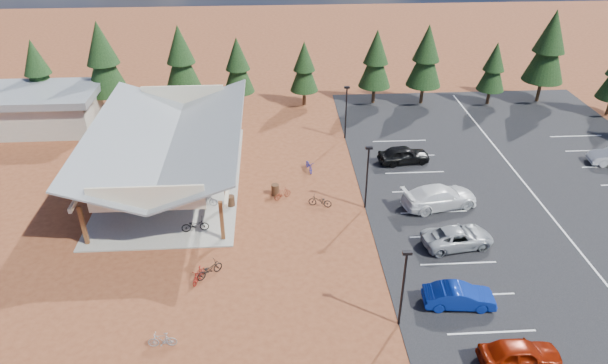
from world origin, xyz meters
The scene contains 38 objects.
ground centered at (0.00, 0.00, 0.00)m, with size 140.00×140.00×0.00m, color brown.
asphalt_lot centered at (18.50, 3.00, 0.02)m, with size 27.00×44.00×0.04m, color black.
concrete_pad centered at (-10.00, 7.00, 0.05)m, with size 10.60×18.60×0.10m, color gray.
bike_pavilion centered at (-10.00, 7.00, 3.82)m, with size 11.65×19.40×4.97m.
outbuilding centered at (-24.00, 18.00, 2.03)m, with size 11.00×7.00×3.90m.
lamp_post_0 centered at (5.00, -10.00, 2.98)m, with size 0.50×0.25×5.14m.
lamp_post_1 centered at (5.00, 2.00, 2.98)m, with size 0.50×0.25×5.14m.
lamp_post_2 centered at (5.00, 14.00, 2.98)m, with size 0.50×0.25×5.14m.
trash_bin_0 centered at (-5.10, 2.77, 0.45)m, with size 0.60×0.60×0.90m, color #3E2616.
trash_bin_1 centered at (-1.73, 4.26, 0.45)m, with size 0.60×0.60×0.90m, color #3E2616.
pine_0 centered at (-24.86, 21.33, 4.80)m, with size 3.38×3.38×7.87m.
pine_1 centered at (-18.25, 21.13, 5.86)m, with size 4.11×4.11×9.58m.
pine_2 centered at (-10.90, 22.46, 5.34)m, with size 3.76×3.76×8.75m.
pine_3 centered at (-5.17, 22.04, 4.60)m, with size 3.23×3.23×7.53m.
pine_4 centered at (1.66, 22.40, 4.21)m, with size 2.96×2.96×6.90m.
pine_5 centered at (9.14, 22.51, 4.85)m, with size 3.41×3.41×7.94m.
pine_6 centered at (14.30, 22.08, 5.20)m, with size 3.65×3.65×8.51m.
pine_7 centered at (21.41, 21.46, 4.10)m, with size 2.89×2.89×6.73m.
pine_8 centered at (27.08, 21.87, 6.01)m, with size 4.22×4.22×9.83m.
bike_0 centered at (-10.94, 2.32, 0.52)m, with size 0.56×1.61×0.85m, color black.
bike_1 centered at (-12.46, 3.79, 0.61)m, with size 0.48×1.70×1.02m, color #9D9FA5.
bike_2 centered at (-11.32, 7.91, 0.51)m, with size 0.54×1.54×0.81m, color navy.
bike_3 centered at (-11.30, 12.31, 0.61)m, with size 0.48×1.70×1.02m, color #9E1212.
bike_4 centered at (-7.40, -0.40, 0.60)m, with size 0.67×1.91×1.00m, color black.
bike_5 centered at (-6.92, 2.81, 0.60)m, with size 0.47×1.67×1.00m, color gray.
bike_6 centered at (-7.30, 9.37, 0.57)m, with size 0.62×1.79×0.94m, color #1F419F.
bike_7 centered at (-8.36, 14.52, 0.58)m, with size 0.45×1.58×0.95m, color maroon.
bike_11 centered at (-6.63, -5.61, 0.48)m, with size 0.45×1.58×0.95m, color maroon.
bike_12 centered at (-6.00, -5.17, 0.50)m, with size 0.66×1.89×0.99m, color black.
bike_13 centered at (-8.01, -10.85, 0.47)m, with size 0.44×1.57×0.94m, color gray.
bike_14 centered at (1.18, 7.96, 0.47)m, with size 0.62×1.78×0.93m, color navy.
bike_15 centered at (-1.17, 3.65, 0.45)m, with size 0.42×1.49×0.90m, color maroon.
bike_16 centered at (1.62, 2.37, 0.47)m, with size 0.62×1.79×0.94m, color black.
car_0 centered at (10.56, -13.20, 0.76)m, with size 1.70×4.23×1.44m, color maroon.
car_1 centered at (8.76, -8.77, 0.72)m, with size 1.45×4.16×1.37m, color navy.
car_2 centered at (10.45, -3.08, 0.71)m, with size 2.24×4.85×1.35m, color #9B9EA2.
car_3 centered at (10.57, 1.80, 0.87)m, with size 2.34×5.75×1.67m, color white.
car_4 centered at (9.42, 8.82, 0.79)m, with size 1.78×4.42×1.51m, color black.
Camera 1 is at (-1.70, -31.87, 22.44)m, focal length 32.00 mm.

